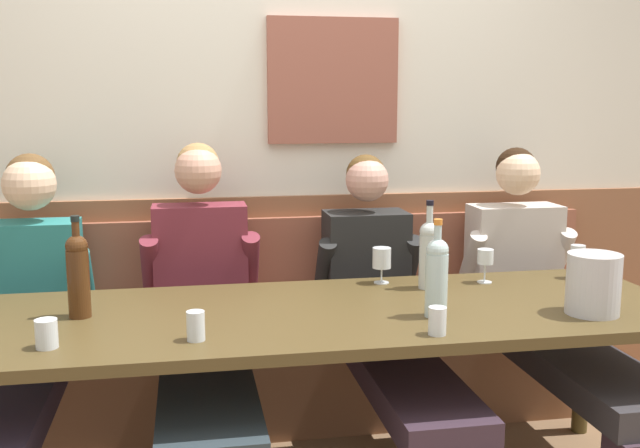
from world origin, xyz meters
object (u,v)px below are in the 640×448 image
at_px(person_right_seat, 550,307).
at_px(water_tumbler_center, 46,334).
at_px(dining_table, 319,328).
at_px(wine_bottle_amber_mid, 437,275).
at_px(wall_bench, 291,363).
at_px(ice_bucket, 593,284).
at_px(water_tumbler_left, 437,321).
at_px(person_center_left_seat, 204,323).
at_px(wine_bottle_green_tall, 78,273).
at_px(wine_glass_by_bottle, 485,258).
at_px(water_tumbler_right, 196,326).
at_px(wine_glass_right_end, 578,255).
at_px(wine_glass_left_end, 382,260).
at_px(person_left_seat, 19,329).
at_px(wine_bottle_clear_water, 429,252).
at_px(person_center_right_seat, 387,315).

distance_m(person_right_seat, water_tumbler_center, 2.06).
distance_m(dining_table, wine_bottle_amber_mid, 0.47).
distance_m(wall_bench, ice_bucket, 1.45).
bearing_deg(water_tumbler_left, dining_table, 133.49).
distance_m(person_center_left_seat, wine_bottle_amber_mid, 0.96).
bearing_deg(wine_bottle_amber_mid, wine_bottle_green_tall, 169.95).
relative_size(wine_glass_by_bottle, water_tumbler_left, 1.54).
xyz_separation_m(wine_bottle_amber_mid, water_tumbler_right, (-0.83, -0.11, -0.10)).
distance_m(wine_glass_right_end, wine_glass_left_end, 0.84).
bearing_deg(wine_glass_by_bottle, person_center_left_seat, 177.36).
relative_size(wine_glass_by_bottle, wine_glass_left_end, 0.95).
bearing_deg(water_tumbler_left, wine_bottle_green_tall, 160.55).
relative_size(person_right_seat, ice_bucket, 6.14).
relative_size(wine_bottle_amber_mid, wine_glass_right_end, 2.43).
distance_m(dining_table, wine_glass_by_bottle, 0.81).
bearing_deg(person_left_seat, wine_bottle_clear_water, -4.29).
xyz_separation_m(water_tumbler_left, water_tumbler_center, (-1.21, 0.09, -0.00)).
distance_m(wine_glass_by_bottle, water_tumbler_center, 1.72).
height_order(wall_bench, person_center_right_seat, person_center_right_seat).
xyz_separation_m(person_left_seat, ice_bucket, (2.04, -0.56, 0.22)).
bearing_deg(wine_bottle_clear_water, dining_table, -154.94).
bearing_deg(water_tumbler_left, water_tumbler_center, 175.65).
distance_m(wine_glass_right_end, water_tumbler_right, 1.69).
bearing_deg(wine_bottle_green_tall, ice_bucket, -9.08).
bearing_deg(water_tumbler_right, wall_bench, 65.84).
distance_m(wine_bottle_clear_water, water_tumbler_right, 1.05).
xyz_separation_m(dining_table, wine_glass_by_bottle, (0.74, 0.27, 0.17)).
relative_size(person_left_seat, person_center_left_seat, 1.01).
distance_m(person_left_seat, water_tumbler_right, 0.91).
relative_size(wall_bench, wine_bottle_clear_water, 8.39).
distance_m(ice_bucket, water_tumbler_center, 1.83).
xyz_separation_m(wine_glass_by_bottle, water_tumbler_left, (-0.42, -0.61, -0.06)).
height_order(person_center_left_seat, water_tumbler_center, person_center_left_seat).
xyz_separation_m(person_left_seat, wine_glass_by_bottle, (1.85, -0.07, 0.22)).
bearing_deg(water_tumbler_center, person_center_right_seat, 25.47).
distance_m(person_left_seat, person_center_left_seat, 0.70).
bearing_deg(wine_glass_left_end, water_tumbler_center, -154.07).
relative_size(wall_bench, ice_bucket, 13.82).
distance_m(person_left_seat, water_tumbler_center, 0.65).
bearing_deg(person_center_right_seat, water_tumbler_left, -91.99).
relative_size(ice_bucket, water_tumbler_left, 2.37).
distance_m(person_left_seat, wine_bottle_green_tall, 0.47).
bearing_deg(ice_bucket, wine_bottle_amber_mid, 173.06).
xyz_separation_m(dining_table, wine_bottle_amber_mid, (0.39, -0.15, 0.22)).
height_order(person_right_seat, ice_bucket, person_right_seat).
xyz_separation_m(wine_bottle_amber_mid, wine_glass_right_end, (0.77, 0.42, -0.05)).
distance_m(wine_bottle_green_tall, wine_glass_left_end, 1.19).
bearing_deg(wine_glass_right_end, wine_glass_by_bottle, -179.53).
bearing_deg(person_center_left_seat, wine_bottle_amber_mid, -30.84).
bearing_deg(wall_bench, person_center_right_seat, -47.91).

